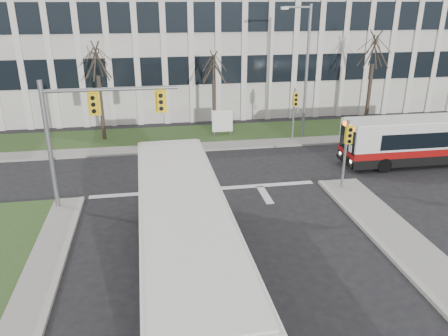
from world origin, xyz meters
TOP-DOWN VIEW (x-y plane):
  - ground at (0.00, 0.00)m, footprint 120.00×120.00m
  - sidewalk_cross at (5.00, 15.20)m, footprint 44.00×1.60m
  - building_lawn at (5.00, 18.00)m, footprint 44.00×5.00m
  - office_building at (5.00, 30.00)m, footprint 40.00×16.00m
  - mast_arm_signal at (-5.62, 7.16)m, footprint 6.11×0.38m
  - signal_pole_near at (7.20, 6.90)m, footprint 0.34×0.39m
  - signal_pole_far at (7.20, 15.40)m, footprint 0.34×0.39m
  - streetlight at (8.03, 16.20)m, footprint 2.15×0.25m
  - directory_sign at (2.50, 17.50)m, footprint 1.50×0.12m
  - tree_left at (-6.00, 18.00)m, footprint 1.80×1.80m
  - tree_mid at (2.00, 18.20)m, footprint 1.80×1.80m
  - tree_right at (14.00, 18.00)m, footprint 1.80×1.80m
  - bus_main at (-1.73, -0.22)m, footprint 3.04×12.96m
  - bus_cross at (14.00, 9.96)m, footprint 10.58×2.31m

SIDE VIEW (x-z plane):
  - ground at x=0.00m, z-range 0.00..0.00m
  - building_lawn at x=5.00m, z-range 0.00..0.12m
  - sidewalk_cross at x=5.00m, z-range 0.00..0.14m
  - directory_sign at x=2.50m, z-range 0.17..2.17m
  - bus_cross at x=14.00m, z-range 0.00..2.82m
  - bus_main at x=-1.73m, z-range 0.00..3.44m
  - signal_pole_near at x=7.20m, z-range 0.60..4.40m
  - signal_pole_far at x=7.20m, z-range 0.60..4.40m
  - mast_arm_signal at x=-5.62m, z-range 1.16..7.36m
  - tree_mid at x=2.00m, z-range 1.47..8.29m
  - streetlight at x=8.03m, z-range 0.59..9.79m
  - tree_left at x=-6.00m, z-range 1.66..9.36m
  - tree_right at x=14.00m, z-range 1.78..10.03m
  - office_building at x=5.00m, z-range 0.00..12.00m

